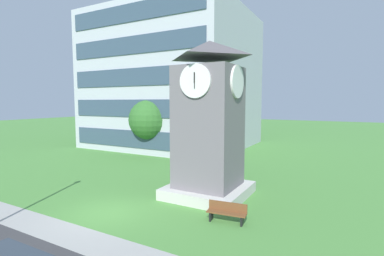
{
  "coord_description": "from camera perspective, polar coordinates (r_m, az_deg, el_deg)",
  "views": [
    {
      "loc": [
        10.29,
        -9.89,
        5.45
      ],
      "look_at": [
        1.65,
        5.8,
        3.81
      ],
      "focal_mm": 26.65,
      "sensor_mm": 36.0,
      "label": 1
    }
  ],
  "objects": [
    {
      "name": "kerb_strip",
      "position": [
        13.81,
        -24.52,
        -18.48
      ],
      "size": [
        120.0,
        1.6,
        0.01
      ],
      "primitive_type": "cube",
      "color": "#9E9E99",
      "rests_on": "ground"
    },
    {
      "name": "office_building",
      "position": [
        36.51,
        -3.55,
        9.23
      ],
      "size": [
        18.06,
        15.82,
        16.0
      ],
      "color": "#B7BCC6",
      "rests_on": "ground"
    },
    {
      "name": "clock_tower",
      "position": [
        16.34,
        3.4,
        -0.21
      ],
      "size": [
        4.36,
        4.36,
        8.85
      ],
      "color": "slate",
      "rests_on": "ground"
    },
    {
      "name": "park_bench",
      "position": [
        13.57,
        6.98,
        -16.37
      ],
      "size": [
        1.84,
        0.69,
        0.88
      ],
      "color": "brown",
      "rests_on": "ground"
    },
    {
      "name": "tree_streetside",
      "position": [
        29.49,
        -8.64,
        1.62
      ],
      "size": [
        4.1,
        4.1,
        5.68
      ],
      "color": "#513823",
      "rests_on": "ground"
    },
    {
      "name": "ground_plane",
      "position": [
        15.28,
        -16.79,
        -15.89
      ],
      "size": [
        160.0,
        160.0,
        0.0
      ],
      "primitive_type": "plane",
      "color": "#4C893D"
    }
  ]
}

